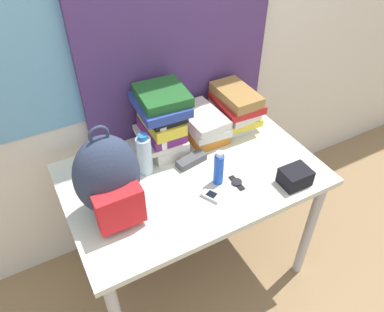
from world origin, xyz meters
The scene contains 14 objects.
wall_back centered at (0.00, 0.83, 1.25)m, with size 6.00×0.06×2.50m.
curtain_blue centered at (0.15, 0.78, 1.25)m, with size 0.99×0.04×2.50m.
desk centered at (0.00, 0.37, 0.66)m, with size 1.17×0.75×0.76m.
backpack centered at (-0.39, 0.33, 0.93)m, with size 0.26×0.25×0.43m.
book_stack_left centered at (-0.04, 0.60, 0.93)m, with size 0.25×0.28×0.32m.
book_stack_center centered at (0.18, 0.60, 0.83)m, with size 0.21×0.29×0.14m.
book_stack_right centered at (0.38, 0.60, 0.87)m, with size 0.23×0.28×0.21m.
water_bottle centered at (-0.18, 0.48, 0.86)m, with size 0.07×0.07×0.21m.
sports_bottle centered at (-0.08, 0.52, 0.87)m, with size 0.07×0.07×0.23m.
sunscreen_bottle centered at (0.07, 0.26, 0.84)m, with size 0.04×0.04×0.18m.
cell_phone centered at (0.00, 0.20, 0.76)m, with size 0.08×0.10×0.02m.
sunglasses_case centered at (0.03, 0.43, 0.77)m, with size 0.16×0.08×0.04m.
camera_pouch centered at (0.37, 0.09, 0.79)m, with size 0.13×0.11×0.08m.
wristwatch centered at (0.14, 0.22, 0.76)m, with size 0.05×0.10×0.01m.
Camera 1 is at (-0.60, -0.74, 1.95)m, focal length 35.00 mm.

